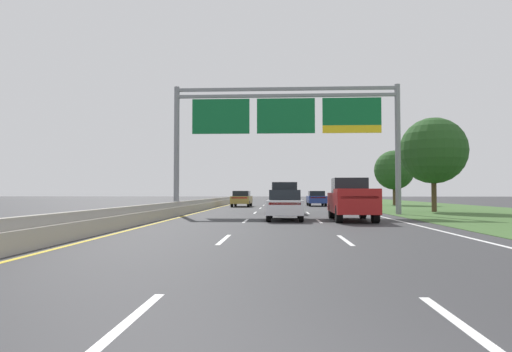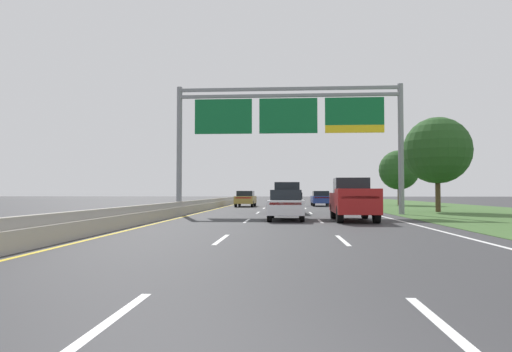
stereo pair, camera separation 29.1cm
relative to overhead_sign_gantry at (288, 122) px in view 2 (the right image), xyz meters
The scene contains 13 objects.
ground_plane 10.42m from the overhead_sign_gantry, 92.04° to the left, with size 220.00×220.00×0.00m, color #333335.
lane_striping 10.05m from the overhead_sign_gantry, 92.16° to the left, with size 11.96×106.00×0.01m.
grass_verge_right 17.17m from the overhead_sign_gantry, 31.69° to the left, with size 14.00×110.00×0.02m, color #3D602D.
median_barrier_concrete 12.32m from the overhead_sign_gantry, 129.31° to the left, with size 0.60×110.00×0.85m.
overhead_sign_gantry is the anchor object (origin of this frame).
pickup_truck_red 8.85m from the overhead_sign_gantry, 63.33° to the right, with size 2.12×5.44×2.20m.
car_grey_centre_lane_sedan 20.26m from the overhead_sign_gantry, 91.29° to the left, with size 1.88×4.42×1.57m.
car_gold_left_lane_sedan 16.63m from the overhead_sign_gantry, 105.46° to the left, with size 1.91×4.44×1.57m.
car_blue_right_lane_sedan 18.74m from the overhead_sign_gantry, 78.99° to the left, with size 1.85×4.41×1.57m.
car_black_centre_lane_suv 5.16m from the overhead_sign_gantry, 96.56° to the left, with size 2.02×4.75×2.11m.
car_white_centre_lane_sedan 8.20m from the overhead_sign_gantry, 91.40° to the right, with size 1.88×4.43×1.57m.
roadside_tree_mid 11.60m from the overhead_sign_gantry, 18.99° to the left, with size 4.85×4.85×6.93m.
roadside_tree_far 24.25m from the overhead_sign_gantry, 59.44° to the left, with size 4.35×4.35×6.08m.
Camera 2 is at (0.15, -3.41, 1.46)m, focal length 31.80 mm.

